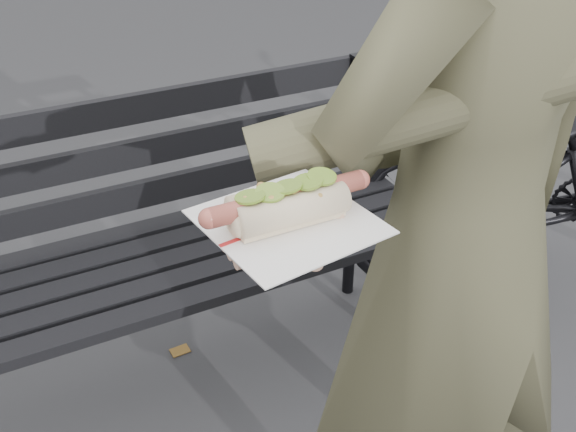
% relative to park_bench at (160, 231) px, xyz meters
% --- Properties ---
extents(park_bench, '(1.50, 0.44, 0.88)m').
position_rel_park_bench_xyz_m(park_bench, '(0.00, 0.00, 0.00)').
color(park_bench, black).
rests_on(park_bench, ground).
extents(person, '(0.69, 0.50, 1.76)m').
position_rel_park_bench_xyz_m(person, '(0.34, -0.79, 0.36)').
color(person, '#4E4C34').
rests_on(person, ground).
extents(held_hotdog, '(0.63, 0.32, 0.20)m').
position_rel_park_bench_xyz_m(held_hotdog, '(0.13, -0.84, 0.62)').
color(held_hotdog, '#4E4C34').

